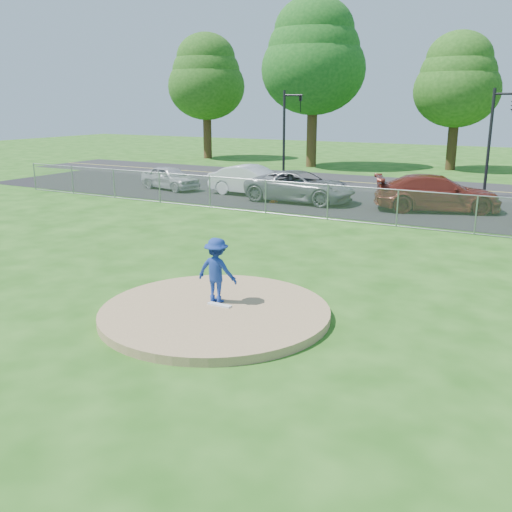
{
  "coord_description": "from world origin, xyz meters",
  "views": [
    {
      "loc": [
        6.9,
        -10.57,
        4.87
      ],
      "look_at": [
        0.0,
        2.0,
        1.0
      ],
      "focal_mm": 40.0,
      "sensor_mm": 36.0,
      "label": 1
    }
  ],
  "objects_px": {
    "tree_center": "(458,80)",
    "parked_car_white": "(253,181)",
    "parked_car_gray": "(300,186)",
    "parked_car_silver": "(170,178)",
    "pitcher": "(217,270)",
    "traffic_signal_left": "(287,128)",
    "traffic_cone": "(274,196)",
    "tree_left": "(314,56)",
    "tree_far_left": "(206,77)",
    "parked_car_darkred": "(437,193)"
  },
  "relations": [
    {
      "from": "pitcher",
      "to": "tree_center",
      "type": "bearing_deg",
      "value": -90.97
    },
    {
      "from": "pitcher",
      "to": "traffic_cone",
      "type": "bearing_deg",
      "value": -70.33
    },
    {
      "from": "tree_far_left",
      "to": "parked_car_gray",
      "type": "relative_size",
      "value": 1.94
    },
    {
      "from": "tree_far_left",
      "to": "tree_left",
      "type": "xyz_separation_m",
      "value": [
        11.0,
        -2.0,
        1.18
      ]
    },
    {
      "from": "traffic_cone",
      "to": "pitcher",
      "type": "bearing_deg",
      "value": -68.0
    },
    {
      "from": "traffic_cone",
      "to": "tree_left",
      "type": "bearing_deg",
      "value": 107.11
    },
    {
      "from": "traffic_signal_left",
      "to": "traffic_cone",
      "type": "relative_size",
      "value": 8.88
    },
    {
      "from": "pitcher",
      "to": "parked_car_white",
      "type": "relative_size",
      "value": 0.33
    },
    {
      "from": "tree_far_left",
      "to": "tree_center",
      "type": "xyz_separation_m",
      "value": [
        21.0,
        1.0,
        -0.59
      ]
    },
    {
      "from": "traffic_signal_left",
      "to": "parked_car_silver",
      "type": "bearing_deg",
      "value": -126.59
    },
    {
      "from": "tree_far_left",
      "to": "parked_car_silver",
      "type": "height_order",
      "value": "tree_far_left"
    },
    {
      "from": "tree_center",
      "to": "parked_car_gray",
      "type": "bearing_deg",
      "value": -102.08
    },
    {
      "from": "parked_car_gray",
      "to": "parked_car_silver",
      "type": "bearing_deg",
      "value": 87.24
    },
    {
      "from": "tree_center",
      "to": "traffic_signal_left",
      "type": "height_order",
      "value": "tree_center"
    },
    {
      "from": "traffic_cone",
      "to": "parked_car_silver",
      "type": "xyz_separation_m",
      "value": [
        -7.28,
        1.09,
        0.35
      ]
    },
    {
      "from": "tree_center",
      "to": "traffic_cone",
      "type": "distance_m",
      "value": 20.77
    },
    {
      "from": "tree_far_left",
      "to": "parked_car_white",
      "type": "bearing_deg",
      "value": -50.15
    },
    {
      "from": "parked_car_darkred",
      "to": "parked_car_gray",
      "type": "bearing_deg",
      "value": 75.83
    },
    {
      "from": "parked_car_darkred",
      "to": "pitcher",
      "type": "bearing_deg",
      "value": 152.75
    },
    {
      "from": "tree_left",
      "to": "parked_car_gray",
      "type": "relative_size",
      "value": 2.26
    },
    {
      "from": "tree_center",
      "to": "tree_far_left",
      "type": "bearing_deg",
      "value": -177.27
    },
    {
      "from": "parked_car_silver",
      "to": "tree_far_left",
      "type": "bearing_deg",
      "value": 40.08
    },
    {
      "from": "pitcher",
      "to": "parked_car_white",
      "type": "xyz_separation_m",
      "value": [
        -7.85,
        15.87,
        -0.19
      ]
    },
    {
      "from": "parked_car_gray",
      "to": "parked_car_white",
      "type": "bearing_deg",
      "value": 76.88
    },
    {
      "from": "tree_left",
      "to": "tree_center",
      "type": "distance_m",
      "value": 10.59
    },
    {
      "from": "tree_left",
      "to": "traffic_cone",
      "type": "height_order",
      "value": "tree_left"
    },
    {
      "from": "tree_far_left",
      "to": "tree_left",
      "type": "distance_m",
      "value": 11.24
    },
    {
      "from": "tree_left",
      "to": "tree_center",
      "type": "relative_size",
      "value": 1.27
    },
    {
      "from": "tree_center",
      "to": "parked_car_darkred",
      "type": "relative_size",
      "value": 1.74
    },
    {
      "from": "tree_far_left",
      "to": "traffic_cone",
      "type": "distance_m",
      "value": 25.14
    },
    {
      "from": "pitcher",
      "to": "parked_car_silver",
      "type": "bearing_deg",
      "value": -52.08
    },
    {
      "from": "parked_car_white",
      "to": "parked_car_darkred",
      "type": "distance_m",
      "value": 9.7
    },
    {
      "from": "tree_left",
      "to": "traffic_signal_left",
      "type": "xyz_separation_m",
      "value": [
        2.24,
        -9.0,
        -4.88
      ]
    },
    {
      "from": "traffic_cone",
      "to": "parked_car_darkred",
      "type": "xyz_separation_m",
      "value": [
        7.66,
        1.56,
        0.51
      ]
    },
    {
      "from": "tree_center",
      "to": "parked_car_silver",
      "type": "bearing_deg",
      "value": -124.18
    },
    {
      "from": "traffic_signal_left",
      "to": "parked_car_white",
      "type": "xyz_separation_m",
      "value": [
        0.71,
        -5.71,
        -2.56
      ]
    },
    {
      "from": "tree_far_left",
      "to": "traffic_cone",
      "type": "bearing_deg",
      "value": -48.71
    },
    {
      "from": "parked_car_white",
      "to": "parked_car_darkred",
      "type": "bearing_deg",
      "value": -87.72
    },
    {
      "from": "tree_center",
      "to": "parked_car_gray",
      "type": "distance_m",
      "value": 19.65
    },
    {
      "from": "parked_car_darkred",
      "to": "tree_far_left",
      "type": "bearing_deg",
      "value": 34.23
    },
    {
      "from": "parked_car_white",
      "to": "parked_car_gray",
      "type": "bearing_deg",
      "value": -100.38
    },
    {
      "from": "pitcher",
      "to": "parked_car_darkred",
      "type": "distance_m",
      "value": 16.04
    },
    {
      "from": "tree_far_left",
      "to": "parked_car_silver",
      "type": "relative_size",
      "value": 2.74
    },
    {
      "from": "traffic_signal_left",
      "to": "parked_car_gray",
      "type": "relative_size",
      "value": 1.01
    },
    {
      "from": "tree_far_left",
      "to": "parked_car_darkred",
      "type": "height_order",
      "value": "tree_far_left"
    },
    {
      "from": "tree_far_left",
      "to": "traffic_cone",
      "type": "xyz_separation_m",
      "value": [
        15.99,
        -18.2,
        -6.73
      ]
    },
    {
      "from": "parked_car_silver",
      "to": "tree_center",
      "type": "bearing_deg",
      "value": -21.06
    },
    {
      "from": "traffic_cone",
      "to": "parked_car_silver",
      "type": "relative_size",
      "value": 0.16
    },
    {
      "from": "tree_center",
      "to": "parked_car_white",
      "type": "distance_m",
      "value": 19.89
    },
    {
      "from": "tree_center",
      "to": "pitcher",
      "type": "height_order",
      "value": "tree_center"
    }
  ]
}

